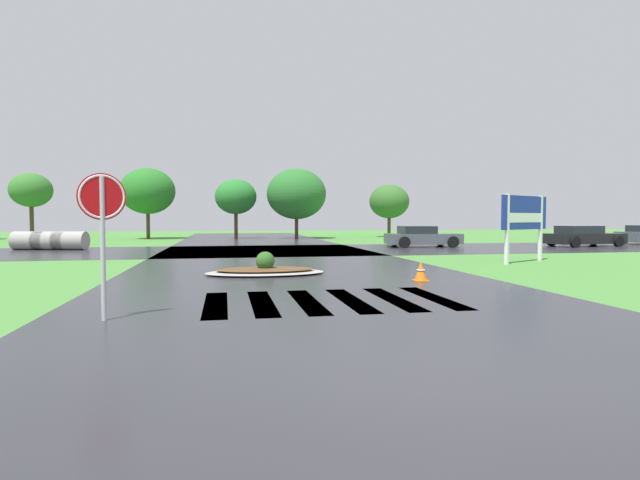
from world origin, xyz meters
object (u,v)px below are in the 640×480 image
car_white_sedan (422,237)px  drainage_pipe_stack (50,241)px  stop_sign (102,212)px  car_blue_compact (583,236)px  median_island (265,270)px  estate_billboard (525,216)px  traffic_cone (421,272)px

car_white_sedan → drainage_pipe_stack: size_ratio=1.08×
stop_sign → car_blue_compact: bearing=13.0°
car_white_sedan → stop_sign: bearing=-122.4°
median_island → car_white_sedan: (10.01, 12.41, 0.44)m
drainage_pipe_stack → median_island: bearing=-53.0°
median_island → drainage_pipe_stack: (-10.16, 13.49, 0.35)m
car_blue_compact → estate_billboard: bearing=-143.0°
median_island → traffic_cone: (3.93, -2.39, 0.13)m
drainage_pipe_stack → traffic_cone: 21.22m
car_white_sedan → traffic_cone: size_ratio=7.83×
estate_billboard → traffic_cone: 7.62m
estate_billboard → drainage_pipe_stack: 23.06m
car_white_sedan → median_island: bearing=-126.1°
car_white_sedan → car_blue_compact: car_blue_compact is taller
drainage_pipe_stack → traffic_cone: drainage_pipe_stack is taller
median_island → car_white_sedan: 15.95m
estate_billboard → car_white_sedan: estate_billboard is taller
car_blue_compact → drainage_pipe_stack: 29.78m
stop_sign → traffic_cone: bearing=4.2°
traffic_cone → estate_billboard: bearing=37.2°
stop_sign → median_island: (3.13, 6.25, -1.65)m
estate_billboard → median_island: 10.24m
stop_sign → car_white_sedan: (13.14, 18.66, -1.22)m
estate_billboard → median_island: size_ratio=0.79×
estate_billboard → median_island: (-9.88, -2.14, -1.62)m
estate_billboard → stop_sign: bearing=3.8°
estate_billboard → car_white_sedan: 10.34m
car_blue_compact → traffic_cone: 20.63m
stop_sign → estate_billboard: estate_billboard is taller
stop_sign → median_island: 7.18m
estate_billboard → median_island: estate_billboard is taller
drainage_pipe_stack → traffic_cone: (14.09, -15.87, -0.23)m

